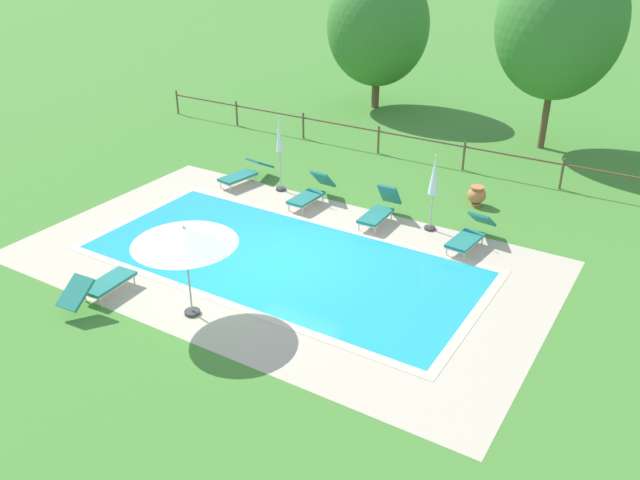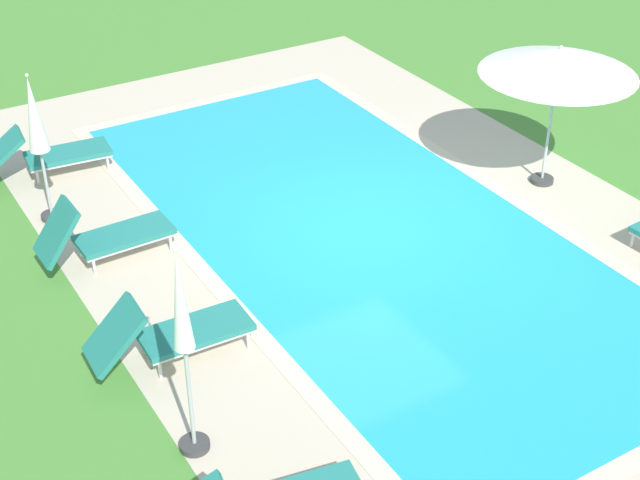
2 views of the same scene
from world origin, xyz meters
name	(u,v)px [view 1 (image 1 of 2)]	position (x,y,z in m)	size (l,w,h in m)	color
ground_plane	(282,260)	(0.00, 0.00, 0.00)	(160.00, 160.00, 0.00)	#478433
pool_deck_paving	(282,260)	(0.00, 0.00, 0.00)	(13.67, 8.07, 0.01)	beige
swimming_pool_water	(282,260)	(0.00, 0.00, 0.01)	(10.21, 4.61, 0.01)	#23A8C1
pool_coping_rim	(282,259)	(0.00, 0.00, 0.01)	(10.69, 5.09, 0.01)	beige
sun_lounger_north_near_steps	(380,210)	(1.14, 3.40, 0.40)	(0.64, 1.84, 1.01)	#237A70
sun_lounger_north_mid	(100,285)	(-2.54, -3.80, 0.37)	(0.73, 2.04, 0.82)	#237A70
sun_lounger_north_far	(311,192)	(-1.27, 3.47, 0.39)	(0.67, 1.94, 0.93)	#237A70
sun_lounger_north_end	(470,234)	(3.93, 3.31, 0.37)	(0.79, 2.05, 0.84)	#237A70
sun_lounger_south_near_corner	(244,173)	(-4.10, 3.77, 0.35)	(0.95, 2.14, 0.72)	#237A70
patio_umbrella_open_foreground	(184,236)	(-0.28, -3.17, 1.99)	(2.32, 2.32, 2.24)	#383838
patio_umbrella_closed_row_west	(279,144)	(-2.71, 3.89, 1.59)	(0.32, 0.32, 2.49)	#383838
patio_umbrella_closed_row_mid_west	(434,180)	(2.60, 3.72, 1.51)	(0.32, 0.32, 2.26)	#383838
terracotta_urn_near_fence	(477,195)	(3.14, 6.06, 0.34)	(0.57, 0.57, 0.62)	#C67547
perimeter_fence	(420,143)	(0.03, 8.77, 0.69)	(23.46, 0.08, 1.05)	brown
tree_west_mid	(378,26)	(-4.64, 14.35, 3.61)	(4.50, 4.50, 6.20)	brown
tree_centre	(560,24)	(3.41, 12.61, 4.59)	(4.53, 4.53, 7.27)	brown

